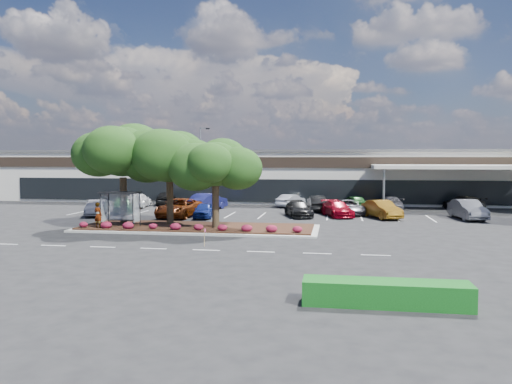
# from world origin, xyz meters

# --- Properties ---
(ground) EXTENTS (160.00, 160.00, 0.00)m
(ground) POSITION_xyz_m (0.00, 0.00, 0.00)
(ground) COLOR black
(ground) RESTS_ON ground
(retail_store) EXTENTS (80.40, 25.20, 6.25)m
(retail_store) POSITION_xyz_m (0.06, 33.91, 3.15)
(retail_store) COLOR silver
(retail_store) RESTS_ON ground
(landscape_island) EXTENTS (18.00, 6.00, 0.26)m
(landscape_island) POSITION_xyz_m (-2.00, 4.00, 0.12)
(landscape_island) COLOR #ACACA7
(landscape_island) RESTS_ON ground
(lane_markings) EXTENTS (33.12, 20.06, 0.01)m
(lane_markings) POSITION_xyz_m (-0.14, 10.42, 0.01)
(lane_markings) COLOR silver
(lane_markings) RESTS_ON ground
(shrub_row) EXTENTS (17.00, 0.80, 0.50)m
(shrub_row) POSITION_xyz_m (-2.00, 1.90, 0.51)
(shrub_row) COLOR #981946
(shrub_row) RESTS_ON landscape_island
(bus_shelter) EXTENTS (2.75, 1.55, 2.59)m
(bus_shelter) POSITION_xyz_m (-7.50, 2.95, 2.31)
(bus_shelter) COLOR black
(bus_shelter) RESTS_ON landscape_island
(island_tree_west) EXTENTS (7.20, 7.20, 7.89)m
(island_tree_west) POSITION_xyz_m (-8.00, 4.50, 4.21)
(island_tree_west) COLOR black
(island_tree_west) RESTS_ON landscape_island
(island_tree_mid) EXTENTS (6.60, 6.60, 7.32)m
(island_tree_mid) POSITION_xyz_m (-4.50, 5.20, 3.92)
(island_tree_mid) COLOR black
(island_tree_mid) RESTS_ON landscape_island
(island_tree_east) EXTENTS (5.80, 5.80, 6.50)m
(island_tree_east) POSITION_xyz_m (-0.50, 3.70, 3.51)
(island_tree_east) COLOR black
(island_tree_east) RESTS_ON landscape_island
(hedge_south_east) EXTENTS (6.00, 1.30, 0.90)m
(hedge_south_east) POSITION_xyz_m (10.00, -13.50, 0.45)
(hedge_south_east) COLOR #0B4312
(hedge_south_east) RESTS_ON ground
(conifer_north_west) EXTENTS (4.40, 4.40, 10.00)m
(conifer_north_west) POSITION_xyz_m (-30.00, 46.00, 5.00)
(conifer_north_west) COLOR black
(conifer_north_west) RESTS_ON ground
(person_waiting) EXTENTS (0.79, 0.64, 1.87)m
(person_waiting) POSITION_xyz_m (-8.86, 1.97, 1.19)
(person_waiting) COLOR #594C47
(person_waiting) RESTS_ON landscape_island
(light_pole) EXTENTS (1.41, 0.75, 9.09)m
(light_pole) POSITION_xyz_m (-8.17, 27.97, 4.01)
(light_pole) COLOR #ACACA7
(light_pole) RESTS_ON ground
(survey_stake) EXTENTS (0.08, 0.14, 1.07)m
(survey_stake) POSITION_xyz_m (0.40, -2.84, 0.68)
(survey_stake) COLOR tan
(survey_stake) RESTS_ON ground
(car_0) EXTENTS (2.78, 4.66, 1.45)m
(car_0) POSITION_xyz_m (-13.55, 11.04, 0.72)
(car_0) COLOR slate
(car_0) RESTS_ON ground
(car_1) EXTENTS (3.51, 4.80, 1.52)m
(car_1) POSITION_xyz_m (-12.12, 13.42, 0.76)
(car_1) COLOR #1E502A
(car_1) RESTS_ON ground
(car_2) EXTENTS (3.36, 6.25, 1.67)m
(car_2) POSITION_xyz_m (-5.67, 11.17, 0.83)
(car_2) COLOR #66270A
(car_2) RESTS_ON ground
(car_3) EXTENTS (2.01, 4.11, 1.35)m
(car_3) POSITION_xyz_m (-3.34, 11.07, 0.67)
(car_3) COLOR navy
(car_3) RESTS_ON ground
(car_4) EXTENTS (3.26, 5.17, 1.40)m
(car_4) POSITION_xyz_m (4.91, 13.16, 0.70)
(car_4) COLOR black
(car_4) RESTS_ON ground
(car_5) EXTENTS (3.41, 5.21, 1.40)m
(car_5) POSITION_xyz_m (8.39, 13.81, 0.70)
(car_5) COLOR maroon
(car_5) RESTS_ON ground
(car_6) EXTENTS (3.42, 5.34, 1.37)m
(car_6) POSITION_xyz_m (9.42, 15.66, 0.69)
(car_6) COLOR slate
(car_6) RESTS_ON ground
(car_7) EXTENTS (3.43, 5.05, 1.57)m
(car_7) POSITION_xyz_m (12.26, 13.22, 0.79)
(car_7) COLOR brown
(car_7) RESTS_ON ground
(car_8) EXTENTS (2.45, 5.34, 1.70)m
(car_8) POSITION_xyz_m (19.55, 13.57, 0.85)
(car_8) COLOR #58595F
(car_8) RESTS_ON ground
(car_9) EXTENTS (2.77, 5.32, 1.47)m
(car_9) POSITION_xyz_m (-12.77, 18.98, 0.74)
(car_9) COLOR white
(car_9) RESTS_ON ground
(car_10) EXTENTS (2.62, 4.87, 1.58)m
(car_10) POSITION_xyz_m (-10.67, 22.08, 0.79)
(car_10) COLOR black
(car_10) RESTS_ON ground
(car_11) EXTENTS (3.27, 5.52, 1.72)m
(car_11) POSITION_xyz_m (-4.69, 17.60, 0.86)
(car_11) COLOR navy
(car_11) RESTS_ON ground
(car_12) EXTENTS (3.07, 4.40, 1.37)m
(car_12) POSITION_xyz_m (3.45, 21.95, 0.69)
(car_12) COLOR #B0B2BD
(car_12) RESTS_ON ground
(car_13) EXTENTS (2.26, 4.47, 1.41)m
(car_13) POSITION_xyz_m (6.25, 20.42, 0.70)
(car_13) COLOR black
(car_13) RESTS_ON ground
(car_14) EXTENTS (1.94, 4.44, 1.42)m
(car_14) POSITION_xyz_m (6.47, 18.00, 0.71)
(car_14) COLOR black
(car_14) RESTS_ON ground
(car_15) EXTENTS (3.14, 4.48, 1.42)m
(car_15) POSITION_xyz_m (10.12, 21.22, 0.71)
(car_15) COLOR #1A4A1C
(car_15) RESTS_ON ground
(car_16) EXTENTS (2.70, 5.00, 1.38)m
(car_16) POSITION_xyz_m (13.71, 20.86, 0.69)
(car_16) COLOR slate
(car_16) RESTS_ON ground
(car_17) EXTENTS (3.78, 5.60, 1.50)m
(car_17) POSITION_xyz_m (21.05, 21.23, 0.75)
(car_17) COLOR black
(car_17) RESTS_ON ground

